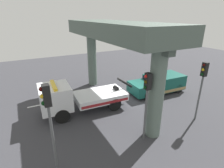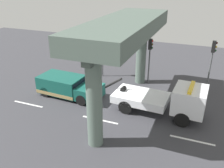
# 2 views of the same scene
# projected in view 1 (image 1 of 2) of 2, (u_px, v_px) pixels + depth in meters

# --- Properties ---
(ground_plane) EXTENTS (60.00, 40.00, 0.10)m
(ground_plane) POSITION_uv_depth(u_px,v_px,m) (123.00, 101.00, 15.16)
(ground_plane) COLOR #38383D
(lane_stripe_west) EXTENTS (2.60, 0.16, 0.01)m
(lane_stripe_west) POSITION_uv_depth(u_px,v_px,m) (157.00, 80.00, 19.76)
(lane_stripe_west) COLOR silver
(lane_stripe_west) RESTS_ON ground
(lane_stripe_mid) EXTENTS (2.60, 0.16, 0.01)m
(lane_stripe_mid) POSITION_uv_depth(u_px,v_px,m) (110.00, 90.00, 17.14)
(lane_stripe_mid) COLOR silver
(lane_stripe_mid) RESTS_ON ground
(lane_stripe_east) EXTENTS (2.60, 0.16, 0.01)m
(lane_stripe_east) POSITION_uv_depth(u_px,v_px,m) (45.00, 104.00, 14.51)
(lane_stripe_east) COLOR silver
(lane_stripe_east) RESTS_ON ground
(tow_truck_white) EXTENTS (7.31, 2.70, 2.46)m
(tow_truck_white) POSITION_uv_depth(u_px,v_px,m) (75.00, 97.00, 12.96)
(tow_truck_white) COLOR white
(tow_truck_white) RESTS_ON ground
(towed_van_green) EXTENTS (5.30, 2.45, 1.58)m
(towed_van_green) POSITION_uv_depth(u_px,v_px,m) (159.00, 84.00, 16.58)
(towed_van_green) COLOR #145147
(towed_van_green) RESTS_ON ground
(overpass_structure) EXTENTS (3.60, 11.52, 6.37)m
(overpass_structure) POSITION_uv_depth(u_px,v_px,m) (115.00, 37.00, 12.85)
(overpass_structure) COLOR #596B60
(overpass_structure) RESTS_ON ground
(traffic_light_near) EXTENTS (0.39, 0.32, 4.07)m
(traffic_light_near) POSITION_uv_depth(u_px,v_px,m) (203.00, 79.00, 11.38)
(traffic_light_near) COLOR #515456
(traffic_light_near) RESTS_ON ground
(traffic_light_far) EXTENTS (0.39, 0.32, 4.05)m
(traffic_light_far) POSITION_uv_depth(u_px,v_px,m) (147.00, 93.00, 9.41)
(traffic_light_far) COLOR #515456
(traffic_light_far) RESTS_ON ground
(traffic_light_mid) EXTENTS (0.39, 0.32, 4.35)m
(traffic_light_mid) POSITION_uv_depth(u_px,v_px,m) (49.00, 112.00, 7.15)
(traffic_light_mid) COLOR #515456
(traffic_light_mid) RESTS_ON ground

